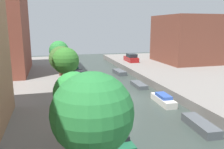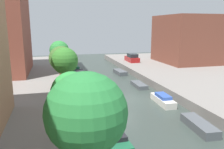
{
  "view_description": "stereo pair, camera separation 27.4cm",
  "coord_description": "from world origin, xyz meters",
  "px_view_note": "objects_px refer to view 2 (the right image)",
  "views": [
    {
      "loc": [
        -7.77,
        -22.93,
        8.01
      ],
      "look_at": [
        -0.31,
        4.38,
        1.96
      ],
      "focal_mm": 36.67,
      "sensor_mm": 36.0,
      "label": 1
    },
    {
      "loc": [
        -7.5,
        -23.0,
        8.01
      ],
      "look_at": [
        -0.31,
        4.38,
        1.96
      ],
      "focal_mm": 36.67,
      "sensor_mm": 36.0,
      "label": 2
    }
  ],
  "objects_px": {
    "low_block_right": "(187,39)",
    "moored_boat_left_5": "(74,67)",
    "street_tree_3": "(61,59)",
    "street_tree_4": "(59,51)",
    "parked_car": "(132,58)",
    "moored_boat_left_2": "(95,108)",
    "street_tree_0": "(86,114)",
    "moored_boat_right_5": "(120,72)",
    "moored_boat_right_3": "(163,100)",
    "street_tree_1": "(72,93)",
    "moored_boat_right_2": "(199,125)",
    "moored_boat_right_4": "(139,85)",
    "moored_boat_left_4": "(80,74)",
    "moored_boat_left_3": "(84,87)",
    "moored_boat_left_1": "(114,139)",
    "street_tree_2": "(65,61)"
  },
  "relations": [
    {
      "from": "moored_boat_left_4",
      "to": "moored_boat_left_5",
      "type": "distance_m",
      "value": 6.65
    },
    {
      "from": "low_block_right",
      "to": "moored_boat_right_3",
      "type": "height_order",
      "value": "low_block_right"
    },
    {
      "from": "street_tree_4",
      "to": "moored_boat_left_1",
      "type": "height_order",
      "value": "street_tree_4"
    },
    {
      "from": "street_tree_4",
      "to": "moored_boat_right_5",
      "type": "bearing_deg",
      "value": 17.77
    },
    {
      "from": "moored_boat_right_2",
      "to": "street_tree_1",
      "type": "bearing_deg",
      "value": -172.11
    },
    {
      "from": "street_tree_4",
      "to": "moored_boat_left_3",
      "type": "relative_size",
      "value": 1.61
    },
    {
      "from": "street_tree_2",
      "to": "moored_boat_right_2",
      "type": "xyz_separation_m",
      "value": [
        9.91,
        -5.06,
        -4.72
      ]
    },
    {
      "from": "moored_boat_left_3",
      "to": "moored_boat_left_4",
      "type": "xyz_separation_m",
      "value": [
        0.52,
        8.44,
        0.02
      ]
    },
    {
      "from": "street_tree_0",
      "to": "parked_car",
      "type": "bearing_deg",
      "value": 68.01
    },
    {
      "from": "moored_boat_left_2",
      "to": "street_tree_2",
      "type": "bearing_deg",
      "value": -159.61
    },
    {
      "from": "street_tree_0",
      "to": "moored_boat_right_3",
      "type": "height_order",
      "value": "street_tree_0"
    },
    {
      "from": "moored_boat_left_1",
      "to": "moored_boat_left_5",
      "type": "relative_size",
      "value": 1.05
    },
    {
      "from": "moored_boat_left_3",
      "to": "street_tree_0",
      "type": "bearing_deg",
      "value": -97.21
    },
    {
      "from": "moored_boat_left_4",
      "to": "moored_boat_right_4",
      "type": "xyz_separation_m",
      "value": [
        6.87,
        -8.7,
        -0.13
      ]
    },
    {
      "from": "street_tree_0",
      "to": "moored_boat_right_2",
      "type": "relative_size",
      "value": 1.42
    },
    {
      "from": "low_block_right",
      "to": "street_tree_2",
      "type": "height_order",
      "value": "low_block_right"
    },
    {
      "from": "street_tree_1",
      "to": "moored_boat_left_3",
      "type": "distance_m",
      "value": 15.57
    },
    {
      "from": "street_tree_4",
      "to": "moored_boat_right_3",
      "type": "height_order",
      "value": "street_tree_4"
    },
    {
      "from": "low_block_right",
      "to": "moored_boat_left_1",
      "type": "xyz_separation_m",
      "value": [
        -21.68,
        -25.54,
        -5.11
      ]
    },
    {
      "from": "moored_boat_left_2",
      "to": "moored_boat_right_5",
      "type": "bearing_deg",
      "value": 65.17
    },
    {
      "from": "moored_boat_right_4",
      "to": "street_tree_4",
      "type": "bearing_deg",
      "value": 151.96
    },
    {
      "from": "street_tree_4",
      "to": "moored_boat_right_5",
      "type": "xyz_separation_m",
      "value": [
        9.93,
        3.18,
        -4.26
      ]
    },
    {
      "from": "street_tree_0",
      "to": "moored_boat_left_4",
      "type": "bearing_deg",
      "value": 83.85
    },
    {
      "from": "street_tree_0",
      "to": "moored_boat_left_1",
      "type": "height_order",
      "value": "street_tree_0"
    },
    {
      "from": "moored_boat_left_4",
      "to": "moored_boat_right_3",
      "type": "distance_m",
      "value": 17.06
    },
    {
      "from": "moored_boat_left_1",
      "to": "moored_boat_right_2",
      "type": "height_order",
      "value": "moored_boat_left_1"
    },
    {
      "from": "moored_boat_right_3",
      "to": "moored_boat_right_4",
      "type": "relative_size",
      "value": 1.13
    },
    {
      "from": "moored_boat_right_5",
      "to": "moored_boat_right_2",
      "type": "bearing_deg",
      "value": -90.05
    },
    {
      "from": "street_tree_4",
      "to": "moored_boat_right_4",
      "type": "distance_m",
      "value": 12.15
    },
    {
      "from": "low_block_right",
      "to": "moored_boat_left_2",
      "type": "height_order",
      "value": "low_block_right"
    },
    {
      "from": "street_tree_3",
      "to": "street_tree_4",
      "type": "distance_m",
      "value": 6.63
    },
    {
      "from": "parked_car",
      "to": "moored_boat_left_4",
      "type": "distance_m",
      "value": 13.0
    },
    {
      "from": "moored_boat_right_3",
      "to": "moored_boat_right_5",
      "type": "distance_m",
      "value": 15.45
    },
    {
      "from": "street_tree_4",
      "to": "parked_car",
      "type": "bearing_deg",
      "value": 34.12
    },
    {
      "from": "street_tree_0",
      "to": "moored_boat_left_5",
      "type": "bearing_deg",
      "value": 85.32
    },
    {
      "from": "street_tree_2",
      "to": "moored_boat_right_5",
      "type": "distance_m",
      "value": 20.0
    },
    {
      "from": "moored_boat_right_5",
      "to": "moored_boat_right_3",
      "type": "bearing_deg",
      "value": -89.78
    },
    {
      "from": "low_block_right",
      "to": "street_tree_4",
      "type": "height_order",
      "value": "low_block_right"
    },
    {
      "from": "parked_car",
      "to": "moored_boat_right_4",
      "type": "height_order",
      "value": "parked_car"
    },
    {
      "from": "street_tree_0",
      "to": "moored_boat_left_3",
      "type": "xyz_separation_m",
      "value": [
        2.63,
        20.81,
        -4.77
      ]
    },
    {
      "from": "street_tree_0",
      "to": "street_tree_1",
      "type": "distance_m",
      "value": 6.03
    },
    {
      "from": "moored_boat_left_2",
      "to": "street_tree_0",
      "type": "bearing_deg",
      "value": -101.26
    },
    {
      "from": "low_block_right",
      "to": "moored_boat_left_5",
      "type": "height_order",
      "value": "low_block_right"
    },
    {
      "from": "street_tree_3",
      "to": "moored_boat_left_3",
      "type": "distance_m",
      "value": 5.01
    },
    {
      "from": "street_tree_0",
      "to": "street_tree_3",
      "type": "height_order",
      "value": "street_tree_0"
    },
    {
      "from": "street_tree_0",
      "to": "moored_boat_left_5",
      "type": "xyz_separation_m",
      "value": [
        2.94,
        35.9,
        -4.84
      ]
    },
    {
      "from": "parked_car",
      "to": "moored_boat_left_2",
      "type": "distance_m",
      "value": 25.22
    },
    {
      "from": "moored_boat_left_4",
      "to": "moored_boat_left_5",
      "type": "bearing_deg",
      "value": 91.86
    },
    {
      "from": "street_tree_1",
      "to": "moored_boat_right_3",
      "type": "relative_size",
      "value": 1.12
    },
    {
      "from": "street_tree_1",
      "to": "street_tree_4",
      "type": "distance_m",
      "value": 19.96
    }
  ]
}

